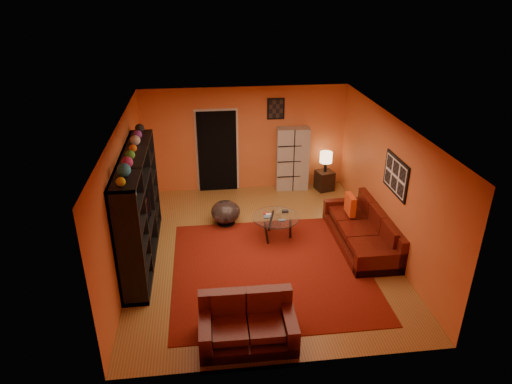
{
  "coord_description": "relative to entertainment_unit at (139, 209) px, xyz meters",
  "views": [
    {
      "loc": [
        -1.02,
        -7.68,
        4.92
      ],
      "look_at": [
        -0.08,
        0.1,
        1.22
      ],
      "focal_mm": 32.0,
      "sensor_mm": 36.0,
      "label": 1
    }
  ],
  "objects": [
    {
      "name": "side_table",
      "position": [
        4.25,
        2.62,
        -0.8
      ],
      "size": [
        0.49,
        0.49,
        0.5
      ],
      "primitive_type": "cube",
      "rotation": [
        0.0,
        0.0,
        0.25
      ],
      "color": "black",
      "rests_on": "floor"
    },
    {
      "name": "bowl_chair",
      "position": [
        1.65,
        1.13,
        -0.77
      ],
      "size": [
        0.64,
        0.64,
        0.53
      ],
      "color": "black",
      "rests_on": "floor"
    },
    {
      "name": "loveseat",
      "position": [
        1.76,
        -2.42,
        -0.76
      ],
      "size": [
        1.42,
        0.86,
        0.85
      ],
      "rotation": [
        0.0,
        0.0,
        1.56
      ],
      "color": "#440D09",
      "rests_on": "rug"
    },
    {
      "name": "table_lamp",
      "position": [
        4.25,
        2.62,
        -0.19
      ],
      "size": [
        0.31,
        0.31,
        0.51
      ],
      "color": "black",
      "rests_on": "side_table"
    },
    {
      "name": "wall_left",
      "position": [
        -0.23,
        0.0,
        0.25
      ],
      "size": [
        0.0,
        6.0,
        6.0
      ],
      "primitive_type": "plane",
      "rotation": [
        1.57,
        0.0,
        1.57
      ],
      "color": "orange",
      "rests_on": "floor"
    },
    {
      "name": "entertainment_unit",
      "position": [
        0.0,
        0.0,
        0.0
      ],
      "size": [
        0.45,
        3.0,
        2.1
      ],
      "primitive_type": "cube",
      "color": "black",
      "rests_on": "floor"
    },
    {
      "name": "wall_art_back",
      "position": [
        3.02,
        2.98,
        1.0
      ],
      "size": [
        0.42,
        0.03,
        0.52
      ],
      "primitive_type": "cube",
      "color": "black",
      "rests_on": "wall_back"
    },
    {
      "name": "wall_right",
      "position": [
        4.78,
        0.0,
        0.25
      ],
      "size": [
        0.0,
        6.0,
        6.0
      ],
      "primitive_type": "plane",
      "rotation": [
        1.57,
        0.0,
        -1.57
      ],
      "color": "orange",
      "rests_on": "floor"
    },
    {
      "name": "wall_art_right",
      "position": [
        4.75,
        -0.3,
        0.55
      ],
      "size": [
        0.03,
        1.0,
        0.7
      ],
      "primitive_type": "cube",
      "color": "black",
      "rests_on": "wall_right"
    },
    {
      "name": "coffee_table",
      "position": [
        2.64,
        0.41,
        -0.61
      ],
      "size": [
        0.97,
        0.97,
        0.48
      ],
      "rotation": [
        0.0,
        0.0,
        -0.33
      ],
      "color": "silver",
      "rests_on": "floor"
    },
    {
      "name": "floor",
      "position": [
        2.27,
        0.0,
        -1.05
      ],
      "size": [
        6.0,
        6.0,
        0.0
      ],
      "primitive_type": "plane",
      "color": "brown",
      "rests_on": "ground"
    },
    {
      "name": "doorway",
      "position": [
        1.57,
        2.96,
        -0.03
      ],
      "size": [
        0.95,
        0.1,
        2.04
      ],
      "primitive_type": "cube",
      "color": "black",
      "rests_on": "floor"
    },
    {
      "name": "wall_back",
      "position": [
        2.27,
        3.0,
        0.25
      ],
      "size": [
        6.0,
        0.0,
        6.0
      ],
      "primitive_type": "plane",
      "rotation": [
        1.57,
        0.0,
        0.0
      ],
      "color": "orange",
      "rests_on": "floor"
    },
    {
      "name": "sofa",
      "position": [
        4.42,
        -0.01,
        -0.77
      ],
      "size": [
        0.97,
        2.36,
        0.85
      ],
      "rotation": [
        0.0,
        0.0,
        0.0
      ],
      "color": "#440D09",
      "rests_on": "rug"
    },
    {
      "name": "wall_front",
      "position": [
        2.27,
        -3.0,
        0.25
      ],
      "size": [
        6.0,
        0.0,
        6.0
      ],
      "primitive_type": "plane",
      "rotation": [
        -1.57,
        0.0,
        0.0
      ],
      "color": "orange",
      "rests_on": "floor"
    },
    {
      "name": "throw_pillow",
      "position": [
        4.22,
        0.5,
        -0.42
      ],
      "size": [
        0.12,
        0.42,
        0.42
      ],
      "primitive_type": "cube",
      "color": "#E34619",
      "rests_on": "sofa"
    },
    {
      "name": "tv",
      "position": [
        0.05,
        -0.04,
        -0.07
      ],
      "size": [
        0.89,
        0.12,
        0.51
      ],
      "primitive_type": "imported",
      "rotation": [
        0.0,
        0.0,
        1.57
      ],
      "color": "black",
      "rests_on": "entertainment_unit"
    },
    {
      "name": "ceiling",
      "position": [
        2.27,
        0.0,
        1.55
      ],
      "size": [
        6.0,
        6.0,
        0.0
      ],
      "primitive_type": "plane",
      "rotation": [
        3.14,
        0.0,
        0.0
      ],
      "color": "white",
      "rests_on": "wall_back"
    },
    {
      "name": "storage_cabinet",
      "position": [
        3.44,
        2.8,
        -0.25
      ],
      "size": [
        0.82,
        0.4,
        1.61
      ],
      "primitive_type": "cube",
      "rotation": [
        0.0,
        0.0,
        -0.05
      ],
      "color": "#B0ACA3",
      "rests_on": "floor"
    },
    {
      "name": "rug",
      "position": [
        2.38,
        -0.7,
        -1.04
      ],
      "size": [
        3.6,
        3.6,
        0.01
      ],
      "primitive_type": "cube",
      "color": "#5D120A",
      "rests_on": "floor"
    }
  ]
}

